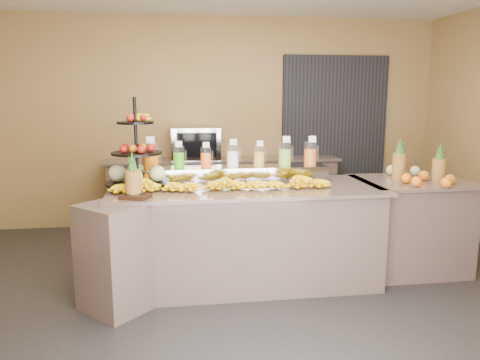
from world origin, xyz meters
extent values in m
plane|color=black|center=(0.00, 0.00, 0.00)|extent=(6.00, 6.00, 0.00)
cube|color=olive|center=(0.00, 2.51, 1.40)|extent=(6.00, 0.02, 2.80)
cube|color=black|center=(1.60, 2.46, 1.20)|extent=(1.50, 0.06, 2.20)
cube|color=#876B62|center=(0.00, 0.30, 0.45)|extent=(2.40, 0.90, 0.90)
cube|color=#876B62|center=(0.00, 0.30, 0.92)|extent=(2.50, 1.00, 0.03)
cube|color=#876B62|center=(-1.15, -0.10, 0.45)|extent=(0.71, 0.71, 0.90)
cube|color=#876B62|center=(1.70, 0.40, 0.45)|extent=(1.00, 0.80, 0.90)
cube|color=#876B62|center=(1.70, 0.40, 0.92)|extent=(1.08, 0.88, 0.03)
cube|color=#876B62|center=(0.00, 2.25, 0.45)|extent=(3.00, 0.50, 0.90)
cube|color=#876B62|center=(0.00, 2.25, 0.92)|extent=(3.10, 0.55, 0.03)
cube|color=gray|center=(-0.09, 0.58, 1.01)|extent=(1.85, 0.30, 0.15)
cylinder|color=silver|center=(-0.87, 0.58, 1.20)|extent=(0.13, 0.13, 0.24)
cylinder|color=orange|center=(-0.87, 0.58, 1.16)|extent=(0.12, 0.12, 0.17)
cylinder|color=gray|center=(-0.89, 0.59, 1.26)|extent=(0.01, 0.01, 0.29)
cube|color=white|center=(-0.87, 0.52, 1.36)|extent=(0.08, 0.02, 0.07)
cylinder|color=silver|center=(-0.61, 0.58, 1.18)|extent=(0.11, 0.11, 0.21)
cylinder|color=#33B303|center=(-0.61, 0.58, 1.15)|extent=(0.10, 0.10, 0.14)
cylinder|color=gray|center=(-0.63, 0.59, 1.23)|extent=(0.01, 0.01, 0.24)
cube|color=white|center=(-0.61, 0.53, 1.31)|extent=(0.07, 0.02, 0.06)
cylinder|color=silver|center=(-0.35, 0.58, 1.18)|extent=(0.11, 0.11, 0.19)
cylinder|color=#F35D0D|center=(-0.35, 0.58, 1.15)|extent=(0.10, 0.10, 0.13)
cylinder|color=gray|center=(-0.36, 0.59, 1.22)|extent=(0.01, 0.01, 0.23)
cube|color=white|center=(-0.35, 0.53, 1.30)|extent=(0.06, 0.02, 0.05)
cylinder|color=silver|center=(-0.09, 0.58, 1.19)|extent=(0.12, 0.12, 0.22)
cylinder|color=white|center=(-0.09, 0.58, 1.15)|extent=(0.11, 0.11, 0.15)
cylinder|color=gray|center=(-0.11, 0.59, 1.24)|extent=(0.01, 0.01, 0.26)
cube|color=white|center=(-0.09, 0.53, 1.33)|extent=(0.07, 0.02, 0.06)
cylinder|color=silver|center=(0.17, 0.58, 1.18)|extent=(0.11, 0.11, 0.20)
cylinder|color=gold|center=(0.17, 0.58, 1.15)|extent=(0.10, 0.10, 0.14)
cylinder|color=gray|center=(0.15, 0.59, 1.23)|extent=(0.01, 0.01, 0.24)
cube|color=white|center=(0.17, 0.53, 1.31)|extent=(0.06, 0.02, 0.05)
cylinder|color=silver|center=(0.43, 0.58, 1.20)|extent=(0.13, 0.13, 0.23)
cylinder|color=#7CB33C|center=(0.43, 0.58, 1.16)|extent=(0.12, 0.12, 0.16)
cylinder|color=gray|center=(0.41, 0.59, 1.25)|extent=(0.01, 0.01, 0.27)
cube|color=white|center=(0.43, 0.52, 1.34)|extent=(0.07, 0.02, 0.06)
cylinder|color=silver|center=(0.69, 0.58, 1.20)|extent=(0.13, 0.13, 0.23)
cylinder|color=#CC5718|center=(0.69, 0.58, 1.16)|extent=(0.12, 0.12, 0.16)
cylinder|color=gray|center=(0.67, 0.59, 1.25)|extent=(0.01, 0.01, 0.27)
cube|color=white|center=(0.69, 0.52, 1.34)|extent=(0.07, 0.02, 0.06)
ellipsoid|color=yellow|center=(-1.09, 0.24, 0.98)|extent=(0.23, 0.18, 0.10)
ellipsoid|color=yellow|center=(-0.90, 0.24, 0.98)|extent=(0.23, 0.18, 0.10)
ellipsoid|color=yellow|center=(-0.71, 0.24, 0.98)|extent=(0.23, 0.18, 0.10)
ellipsoid|color=yellow|center=(-0.52, 0.24, 0.98)|extent=(0.23, 0.18, 0.10)
ellipsoid|color=yellow|center=(-0.33, 0.24, 0.98)|extent=(0.23, 0.18, 0.10)
ellipsoid|color=yellow|center=(-0.14, 0.24, 0.98)|extent=(0.23, 0.18, 0.10)
ellipsoid|color=yellow|center=(0.05, 0.24, 0.98)|extent=(0.23, 0.18, 0.10)
ellipsoid|color=yellow|center=(0.24, 0.24, 0.98)|extent=(0.23, 0.18, 0.10)
ellipsoid|color=yellow|center=(0.43, 0.24, 0.98)|extent=(0.23, 0.18, 0.10)
ellipsoid|color=yellow|center=(0.62, 0.24, 0.98)|extent=(0.23, 0.18, 0.10)
ellipsoid|color=yellow|center=(-0.92, 0.24, 1.05)|extent=(0.20, 0.16, 0.09)
ellipsoid|color=yellow|center=(-0.23, 0.24, 1.05)|extent=(0.20, 0.16, 0.09)
ellipsoid|color=yellow|center=(0.45, 0.24, 1.05)|extent=(0.20, 0.16, 0.09)
cylinder|color=black|center=(-0.99, 0.41, 1.34)|extent=(0.04, 0.04, 0.82)
cylinder|color=black|center=(-0.99, 0.41, 0.98)|extent=(0.74, 0.74, 0.02)
cylinder|color=black|center=(-0.99, 0.41, 1.25)|extent=(0.58, 0.58, 0.02)
cylinder|color=black|center=(-0.99, 0.41, 1.52)|extent=(0.41, 0.41, 0.02)
sphere|color=#C8CB8B|center=(-0.81, 0.41, 1.06)|extent=(0.16, 0.16, 0.16)
sphere|color=maroon|center=(-0.87, 0.41, 1.30)|extent=(0.07, 0.07, 0.07)
sphere|color=orange|center=(-1.09, 0.41, 1.03)|extent=(0.08, 0.08, 0.08)
cube|color=black|center=(-0.98, -0.05, 0.95)|extent=(0.27, 0.25, 0.03)
cylinder|color=brown|center=(-1.00, -0.01, 1.04)|extent=(0.13, 0.13, 0.23)
cone|color=#1B4617|center=(-1.00, -0.01, 1.24)|extent=(0.07, 0.07, 0.16)
cylinder|color=brown|center=(-0.89, 0.73, 1.08)|extent=(0.16, 0.16, 0.30)
cone|color=#1B4617|center=(-0.89, 0.73, 1.31)|extent=(0.08, 0.08, 0.16)
cylinder|color=brown|center=(1.57, 0.44, 1.06)|extent=(0.14, 0.14, 0.27)
cylinder|color=brown|center=(1.93, 0.33, 1.04)|extent=(0.13, 0.13, 0.22)
ellipsoid|color=orange|center=(1.73, 0.17, 0.98)|extent=(0.40, 0.27, 0.10)
cube|color=gray|center=(-0.36, 2.25, 1.14)|extent=(0.64, 0.46, 0.42)
camera|label=1|loc=(-0.67, -3.89, 1.78)|focal=35.00mm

